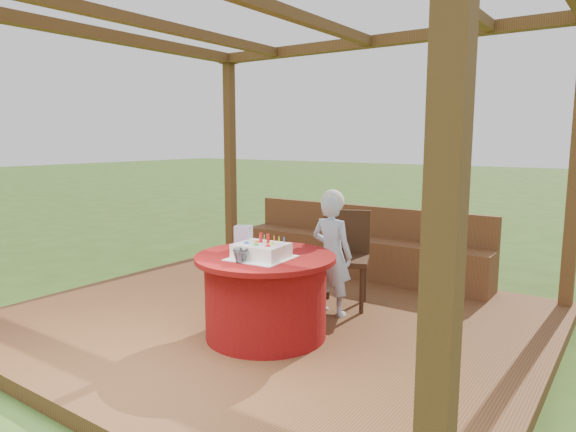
{
  "coord_description": "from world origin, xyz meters",
  "views": [
    {
      "loc": [
        2.67,
        -3.56,
        1.7
      ],
      "look_at": [
        0.0,
        0.25,
        1.0
      ],
      "focal_mm": 32.0,
      "sensor_mm": 36.0,
      "label": 1
    }
  ],
  "objects_px": {
    "table": "(266,295)",
    "elderly_woman": "(332,251)",
    "bench": "(360,253)",
    "gift_bag": "(243,237)",
    "chair": "(345,252)",
    "drinking_glass": "(240,256)",
    "birthday_cake": "(261,251)"
  },
  "relations": [
    {
      "from": "table",
      "to": "drinking_glass",
      "type": "height_order",
      "value": "drinking_glass"
    },
    {
      "from": "bench",
      "to": "elderly_woman",
      "type": "xyz_separation_m",
      "value": [
        0.41,
        -1.37,
        0.32
      ]
    },
    {
      "from": "bench",
      "to": "drinking_glass",
      "type": "height_order",
      "value": "bench"
    },
    {
      "from": "table",
      "to": "chair",
      "type": "xyz_separation_m",
      "value": [
        0.12,
        1.1,
        0.16
      ]
    },
    {
      "from": "table",
      "to": "elderly_woman",
      "type": "relative_size",
      "value": 0.98
    },
    {
      "from": "table",
      "to": "chair",
      "type": "distance_m",
      "value": 1.12
    },
    {
      "from": "bench",
      "to": "elderly_woman",
      "type": "height_order",
      "value": "elderly_woman"
    },
    {
      "from": "birthday_cake",
      "to": "elderly_woman",
      "type": "bearing_deg",
      "value": 81.9
    },
    {
      "from": "table",
      "to": "chair",
      "type": "relative_size",
      "value": 1.24
    },
    {
      "from": "bench",
      "to": "birthday_cake",
      "type": "distance_m",
      "value": 2.3
    },
    {
      "from": "table",
      "to": "elderly_woman",
      "type": "xyz_separation_m",
      "value": [
        0.16,
        0.76,
        0.24
      ]
    },
    {
      "from": "elderly_woman",
      "to": "drinking_glass",
      "type": "xyz_separation_m",
      "value": [
        -0.17,
        -1.07,
        0.14
      ]
    },
    {
      "from": "table",
      "to": "elderly_woman",
      "type": "height_order",
      "value": "elderly_woman"
    },
    {
      "from": "bench",
      "to": "gift_bag",
      "type": "height_order",
      "value": "gift_bag"
    },
    {
      "from": "gift_bag",
      "to": "drinking_glass",
      "type": "distance_m",
      "value": 0.48
    },
    {
      "from": "chair",
      "to": "gift_bag",
      "type": "relative_size",
      "value": 4.56
    },
    {
      "from": "elderly_woman",
      "to": "drinking_glass",
      "type": "bearing_deg",
      "value": -98.84
    },
    {
      "from": "drinking_glass",
      "to": "gift_bag",
      "type": "bearing_deg",
      "value": 127.13
    },
    {
      "from": "bench",
      "to": "table",
      "type": "distance_m",
      "value": 2.15
    },
    {
      "from": "drinking_glass",
      "to": "chair",
      "type": "bearing_deg",
      "value": 85.09
    },
    {
      "from": "elderly_woman",
      "to": "birthday_cake",
      "type": "distance_m",
      "value": 0.89
    },
    {
      "from": "elderly_woman",
      "to": "birthday_cake",
      "type": "xyz_separation_m",
      "value": [
        -0.12,
        -0.87,
        0.14
      ]
    },
    {
      "from": "table",
      "to": "drinking_glass",
      "type": "relative_size",
      "value": 9.9
    },
    {
      "from": "bench",
      "to": "gift_bag",
      "type": "bearing_deg",
      "value": -91.31
    },
    {
      "from": "table",
      "to": "drinking_glass",
      "type": "bearing_deg",
      "value": -90.5
    },
    {
      "from": "elderly_woman",
      "to": "drinking_glass",
      "type": "relative_size",
      "value": 10.09
    },
    {
      "from": "bench",
      "to": "elderly_woman",
      "type": "distance_m",
      "value": 1.46
    },
    {
      "from": "bench",
      "to": "table",
      "type": "height_order",
      "value": "bench"
    },
    {
      "from": "birthday_cake",
      "to": "drinking_glass",
      "type": "bearing_deg",
      "value": -102.04
    },
    {
      "from": "bench",
      "to": "elderly_woman",
      "type": "bearing_deg",
      "value": -73.35
    },
    {
      "from": "birthday_cake",
      "to": "gift_bag",
      "type": "bearing_deg",
      "value": 151.1
    },
    {
      "from": "bench",
      "to": "chair",
      "type": "relative_size",
      "value": 3.34
    }
  ]
}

